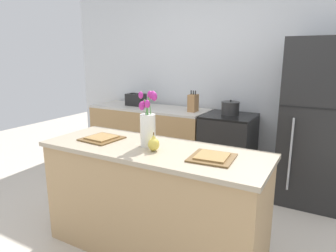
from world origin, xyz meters
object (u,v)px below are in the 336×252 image
at_px(refrigerator, 316,123).
at_px(cooking_pot, 230,108).
at_px(pear_figurine, 154,144).
at_px(plate_setting_right, 212,157).
at_px(knife_block, 193,103).
at_px(flower_vase, 148,125).
at_px(stove_range, 228,150).
at_px(toaster, 136,100).
at_px(plate_setting_left, 102,138).

distance_m(refrigerator, cooking_pot, 0.96).
bearing_deg(pear_figurine, plate_setting_right, 6.75).
distance_m(refrigerator, knife_block, 1.44).
distance_m(flower_vase, cooking_pot, 1.63).
xyz_separation_m(stove_range, refrigerator, (0.95, 0.00, 0.44)).
bearing_deg(toaster, refrigerator, -0.68).
relative_size(refrigerator, plate_setting_left, 5.56).
height_order(toaster, knife_block, knife_block).
bearing_deg(flower_vase, pear_figurine, -39.49).
bearing_deg(pear_figurine, plate_setting_left, 174.57).
bearing_deg(cooking_pot, plate_setting_left, -109.64).
bearing_deg(knife_block, refrigerator, 0.29).
xyz_separation_m(stove_range, plate_setting_left, (-0.60, -1.61, 0.46)).
bearing_deg(flower_vase, cooking_pot, 84.93).
relative_size(stove_range, knife_block, 3.26).
xyz_separation_m(flower_vase, knife_block, (-0.33, 1.57, -0.07)).
height_order(plate_setting_left, knife_block, knife_block).
relative_size(flower_vase, plate_setting_left, 1.37).
height_order(refrigerator, toaster, refrigerator).
bearing_deg(toaster, knife_block, -2.20).
bearing_deg(plate_setting_right, knife_block, 118.80).
distance_m(stove_range, plate_setting_right, 1.72).
bearing_deg(knife_block, stove_range, 0.78).
bearing_deg(plate_setting_right, cooking_pot, 103.77).
xyz_separation_m(plate_setting_left, cooking_pot, (0.59, 1.66, 0.06)).
bearing_deg(pear_figurine, flower_vase, 140.51).
bearing_deg(stove_range, pear_figurine, -91.57).
bearing_deg(plate_setting_left, cooking_pot, 70.36).
height_order(pear_figurine, plate_setting_right, pear_figurine).
distance_m(pear_figurine, plate_setting_right, 0.45).
bearing_deg(knife_block, plate_setting_left, -94.08).
distance_m(stove_range, flower_vase, 1.70).
height_order(pear_figurine, plate_setting_left, pear_figurine).
height_order(toaster, cooking_pot, cooking_pot).
height_order(cooking_pot, knife_block, knife_block).
xyz_separation_m(pear_figurine, knife_block, (-0.44, 1.66, 0.05)).
bearing_deg(toaster, pear_figurine, -51.25).
bearing_deg(refrigerator, knife_block, -179.71).
height_order(flower_vase, cooking_pot, flower_vase).
xyz_separation_m(pear_figurine, cooking_pot, (0.04, 1.71, 0.01)).
distance_m(stove_range, knife_block, 0.73).
relative_size(plate_setting_right, cooking_pot, 1.43).
bearing_deg(flower_vase, plate_setting_right, -3.59).
height_order(flower_vase, pear_figurine, flower_vase).
xyz_separation_m(plate_setting_right, knife_block, (-0.88, 1.61, 0.09)).
distance_m(plate_setting_left, cooking_pot, 1.76).
height_order(plate_setting_right, toaster, toaster).
bearing_deg(flower_vase, knife_block, 101.96).
distance_m(refrigerator, plate_setting_right, 1.70).
height_order(refrigerator, plate_setting_left, refrigerator).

